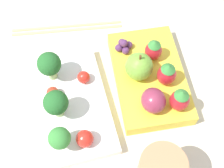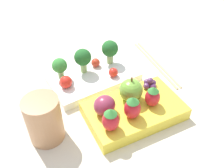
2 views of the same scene
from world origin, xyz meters
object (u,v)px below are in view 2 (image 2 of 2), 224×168
Objects in this scene: cherry_tomato_2 at (96,63)px; strawberry_0 at (111,120)px; bento_box_fruit at (134,111)px; grape_cluster at (150,84)px; strawberry_2 at (153,96)px; strawberry_1 at (132,108)px; broccoli_floret_1 at (60,66)px; chopsticks_pair at (156,63)px; bento_box_savoury at (93,78)px; broccoli_floret_2 at (83,58)px; cherry_tomato_0 at (66,82)px; apple at (131,90)px; drinking_cup at (44,120)px; broccoli_floret_0 at (110,49)px; plum at (104,105)px; cherry_tomato_1 at (113,72)px.

strawberry_0 is (-0.09, -0.18, 0.02)m from cherry_tomato_2.
bento_box_fruit is at bearing -96.09° from cherry_tomato_2.
bento_box_fruit is at bearing 14.47° from strawberry_0.
strawberry_0 is 0.14m from grape_cluster.
grape_cluster is at bearing 51.55° from strawberry_2.
broccoli_floret_1 is at bearing 104.16° from strawberry_1.
grape_cluster is at bearing -72.46° from cherry_tomato_2.
cherry_tomato_2 reaches higher than chopsticks_pair.
broccoli_floret_2 is at bearing 110.06° from bento_box_savoury.
cherry_tomato_0 is at bearing 124.12° from strawberry_2.
apple reaches higher than broccoli_floret_2.
drinking_cup is (-0.14, 0.07, -0.01)m from strawberry_1.
broccoli_floret_0 is 0.17m from strawberry_2.
strawberry_0 is 0.12m from drinking_cup.
bento_box_fruit is 0.07m from plum.
bento_box_savoury is 0.08m from broccoli_floret_0.
cherry_tomato_0 is 0.24m from chopsticks_pair.
cherry_tomato_1 is at bearing -117.83° from broccoli_floret_0.
apple reaches higher than bento_box_fruit.
bento_box_fruit is 0.19m from broccoli_floret_1.
cherry_tomato_2 is 0.49× the size of plum.
bento_box_savoury is 3.43× the size of broccoli_floret_0.
plum is 0.20× the size of chopsticks_pair.
bento_box_fruit is 4.58× the size of strawberry_2.
grape_cluster is (0.12, 0.00, -0.01)m from plum.
broccoli_floret_0 is 0.21m from strawberry_0.
broccoli_floret_2 is 0.15m from plum.
bento_box_savoury is 4.60× the size of strawberry_2.
strawberry_0 is at bearing -125.45° from broccoli_floret_0.
broccoli_floret_0 is 0.07m from broccoli_floret_2.
broccoli_floret_2 reaches higher than bento_box_savoury.
broccoli_floret_0 is 1.85× the size of grape_cluster.
broccoli_floret_1 is 0.19m from strawberry_0.
bento_box_fruit is 0.05m from strawberry_1.
drinking_cup is at bearing 141.31° from strawberry_0.
broccoli_floret_2 is 0.18m from strawberry_2.
strawberry_0 is at bearing -38.69° from drinking_cup.
strawberry_1 is 0.23× the size of chopsticks_pair.
cherry_tomato_2 is 0.18m from strawberry_2.
chopsticks_pair is at bearing 33.90° from strawberry_1.
cherry_tomato_0 is 0.12m from drinking_cup.
grape_cluster reaches higher than cherry_tomato_0.
broccoli_floret_1 is 0.05m from broccoli_floret_2.
broccoli_floret_1 is 1.06× the size of strawberry_1.
bento_box_savoury is 0.04m from cherry_tomato_2.
apple reaches higher than strawberry_0.
broccoli_floret_2 is (-0.07, 0.01, -0.00)m from broccoli_floret_0.
cherry_tomato_1 is at bearing 15.90° from drinking_cup.
broccoli_floret_2 is at bearing 129.27° from cherry_tomato_1.
chopsticks_pair is at bearing 8.84° from drinking_cup.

